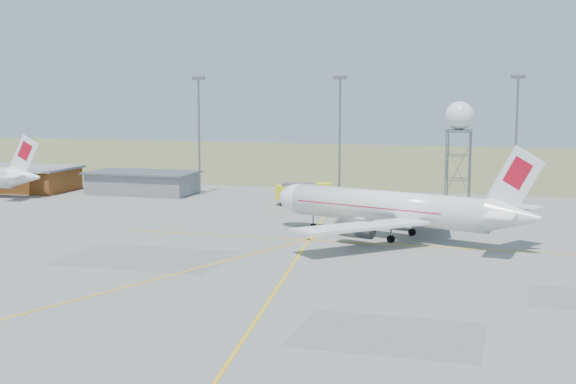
% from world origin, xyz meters
% --- Properties ---
extents(ground, '(400.00, 400.00, 0.00)m').
position_xyz_m(ground, '(0.00, 0.00, 0.00)').
color(ground, gray).
rests_on(ground, ground).
extents(grass_strip, '(400.00, 120.00, 0.03)m').
position_xyz_m(grass_strip, '(0.00, 140.00, 0.01)').
color(grass_strip, olive).
rests_on(grass_strip, ground).
extents(building_grey, '(19.00, 10.00, 3.90)m').
position_xyz_m(building_grey, '(-45.00, 64.00, 1.97)').
color(building_grey, gray).
rests_on(building_grey, ground).
extents(mast_a, '(2.20, 0.50, 20.50)m').
position_xyz_m(mast_a, '(-35.00, 66.00, 12.07)').
color(mast_a, slate).
rests_on(mast_a, ground).
extents(mast_b, '(2.20, 0.50, 20.50)m').
position_xyz_m(mast_b, '(-10.00, 66.00, 12.07)').
color(mast_b, slate).
rests_on(mast_b, ground).
extents(mast_c, '(2.20, 0.50, 20.50)m').
position_xyz_m(mast_c, '(18.00, 66.00, 12.07)').
color(mast_c, slate).
rests_on(mast_c, ground).
extents(airliner_main, '(34.77, 32.79, 12.12)m').
position_xyz_m(airliner_main, '(3.86, 34.28, 3.71)').
color(airliner_main, white).
rests_on(airliner_main, ground).
extents(radar_tower, '(4.53, 4.53, 16.41)m').
position_xyz_m(radar_tower, '(9.17, 67.69, 9.21)').
color(radar_tower, slate).
rests_on(radar_tower, ground).
extents(fire_truck, '(9.28, 4.97, 3.55)m').
position_xyz_m(fire_truck, '(-13.88, 58.87, 1.70)').
color(fire_truck, '#CFCA18').
rests_on(fire_truck, ground).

